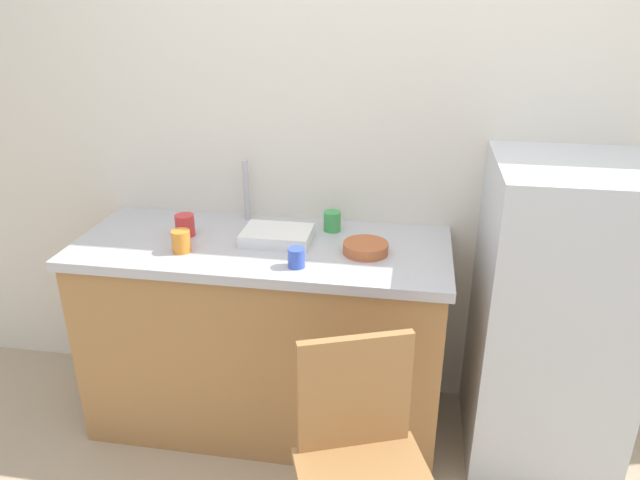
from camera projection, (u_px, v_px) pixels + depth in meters
back_wall at (370, 125)px, 2.51m from camera, size 4.80×0.10×2.60m
cabinet_base at (266, 338)px, 2.60m from camera, size 1.50×0.60×0.84m
countertop at (262, 247)px, 2.43m from camera, size 1.54×0.64×0.04m
faucet at (246, 190)px, 2.61m from camera, size 0.02×0.02×0.27m
refrigerator at (551, 318)px, 2.34m from camera, size 0.57×0.60×1.27m
chair at (363, 469)px, 1.79m from camera, size 0.52×0.52×0.89m
dish_tray at (277, 236)px, 2.42m from camera, size 0.28×0.20×0.05m
terracotta_bowl at (366, 248)px, 2.32m from camera, size 0.18×0.18×0.04m
cup_blue at (296, 258)px, 2.20m from camera, size 0.06×0.06×0.07m
cup_red at (185, 225)px, 2.47m from camera, size 0.08×0.08×0.09m
cup_green at (332, 221)px, 2.52m from camera, size 0.07×0.07×0.09m
cup_orange at (181, 241)px, 2.32m from camera, size 0.07×0.07×0.09m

